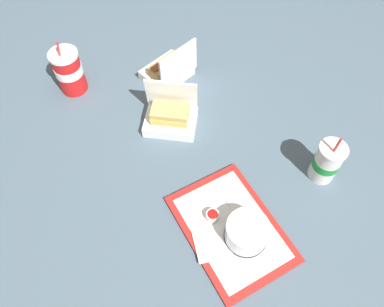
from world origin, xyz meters
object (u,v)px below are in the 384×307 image
object	(u,v)px
food_tray	(231,228)
cake_container	(247,232)
clamshell_sandwich_front	(171,116)
clamshell_hotdog_center	(168,70)
ketchup_cup	(212,216)
soda_cup_back	(69,71)
plastic_fork	(240,214)
soda_cup_front	(327,162)

from	to	relation	value
food_tray	cake_container	world-z (taller)	cake_container
food_tray	clamshell_sandwich_front	distance (m)	0.44
clamshell_hotdog_center	clamshell_sandwich_front	bearing A→B (deg)	-27.24
ketchup_cup	soda_cup_back	distance (m)	0.75
plastic_fork	clamshell_hotdog_center	xyz separation A→B (m)	(-0.63, 0.11, 0.03)
ketchup_cup	clamshell_sandwich_front	distance (m)	0.39
food_tray	soda_cup_back	world-z (taller)	soda_cup_back
plastic_fork	clamshell_hotdog_center	distance (m)	0.63
ketchup_cup	clamshell_hotdog_center	world-z (taller)	clamshell_hotdog_center
ketchup_cup	clamshell_sandwich_front	xyz separation A→B (m)	(-0.38, 0.08, 0.02)
food_tray	soda_cup_front	bearing A→B (deg)	90.78
food_tray	plastic_fork	bearing A→B (deg)	114.44
clamshell_hotdog_center	clamshell_sandwich_front	distance (m)	0.23
ketchup_cup	soda_cup_front	distance (m)	0.39
ketchup_cup	plastic_fork	bearing A→B (deg)	65.15
ketchup_cup	plastic_fork	world-z (taller)	ketchup_cup
clamshell_hotdog_center	plastic_fork	bearing A→B (deg)	-9.57
plastic_fork	soda_cup_back	bearing A→B (deg)	-171.91
clamshell_hotdog_center	clamshell_sandwich_front	world-z (taller)	clamshell_hotdog_center
clamshell_sandwich_front	soda_cup_back	bearing A→B (deg)	-146.60
cake_container	soda_cup_front	world-z (taller)	soda_cup_front
cake_container	ketchup_cup	world-z (taller)	cake_container
ketchup_cup	soda_cup_back	size ratio (longest dim) A/B	0.17
plastic_fork	clamshell_sandwich_front	world-z (taller)	clamshell_sandwich_front
ketchup_cup	plastic_fork	size ratio (longest dim) A/B	0.36
clamshell_hotdog_center	soda_cup_back	world-z (taller)	soda_cup_back
cake_container	clamshell_hotdog_center	size ratio (longest dim) A/B	0.62
cake_container	clamshell_sandwich_front	bearing A→B (deg)	176.80
cake_container	clamshell_hotdog_center	distance (m)	0.70
food_tray	clamshell_hotdog_center	xyz separation A→B (m)	(-0.65, 0.15, 0.03)
ketchup_cup	clamshell_hotdog_center	xyz separation A→B (m)	(-0.59, 0.18, 0.01)
soda_cup_back	soda_cup_front	bearing A→B (deg)	34.67
soda_cup_back	plastic_fork	bearing A→B (deg)	16.68
food_tray	soda_cup_back	distance (m)	0.81
cake_container	plastic_fork	size ratio (longest dim) A/B	1.15
food_tray	soda_cup_back	size ratio (longest dim) A/B	1.64
clamshell_sandwich_front	soda_cup_back	distance (m)	0.42
clamshell_hotdog_center	soda_cup_back	xyz separation A→B (m)	(-0.14, -0.33, 0.05)
plastic_fork	ketchup_cup	bearing A→B (deg)	-123.44
cake_container	clamshell_hotdog_center	xyz separation A→B (m)	(-0.69, 0.13, -0.01)
clamshell_hotdog_center	soda_cup_back	size ratio (longest dim) A/B	0.89
plastic_fork	soda_cup_back	distance (m)	0.80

